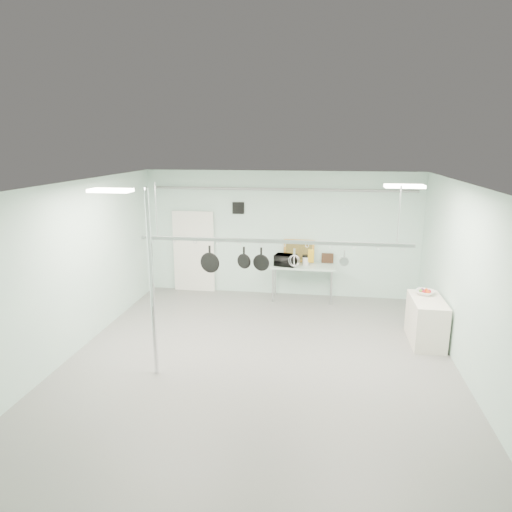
% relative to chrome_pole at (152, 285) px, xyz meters
% --- Properties ---
extents(floor, '(8.00, 8.00, 0.00)m').
position_rel_chrome_pole_xyz_m(floor, '(1.70, 0.60, -1.60)').
color(floor, gray).
rests_on(floor, ground).
extents(ceiling, '(7.00, 8.00, 0.02)m').
position_rel_chrome_pole_xyz_m(ceiling, '(1.70, 0.60, 1.59)').
color(ceiling, silver).
rests_on(ceiling, back_wall).
extents(back_wall, '(7.00, 0.02, 3.20)m').
position_rel_chrome_pole_xyz_m(back_wall, '(1.70, 4.59, 0.00)').
color(back_wall, silver).
rests_on(back_wall, floor).
extents(right_wall, '(0.02, 8.00, 3.20)m').
position_rel_chrome_pole_xyz_m(right_wall, '(5.19, 0.60, 0.00)').
color(right_wall, silver).
rests_on(right_wall, floor).
extents(door, '(1.10, 0.10, 2.20)m').
position_rel_chrome_pole_xyz_m(door, '(-0.60, 4.54, -0.55)').
color(door, silver).
rests_on(door, floor).
extents(wall_vent, '(0.30, 0.04, 0.30)m').
position_rel_chrome_pole_xyz_m(wall_vent, '(0.60, 4.57, 0.65)').
color(wall_vent, black).
rests_on(wall_vent, back_wall).
extents(conduit_pipe, '(6.60, 0.07, 0.07)m').
position_rel_chrome_pole_xyz_m(conduit_pipe, '(1.70, 4.50, 1.15)').
color(conduit_pipe, gray).
rests_on(conduit_pipe, back_wall).
extents(chrome_pole, '(0.08, 0.08, 3.20)m').
position_rel_chrome_pole_xyz_m(chrome_pole, '(0.00, 0.00, 0.00)').
color(chrome_pole, silver).
rests_on(chrome_pole, floor).
extents(prep_table, '(1.60, 0.70, 0.91)m').
position_rel_chrome_pole_xyz_m(prep_table, '(2.30, 4.20, -0.77)').
color(prep_table, '#A8C6B2').
rests_on(prep_table, floor).
extents(side_cabinet, '(0.60, 1.20, 0.90)m').
position_rel_chrome_pole_xyz_m(side_cabinet, '(4.85, 2.00, -1.15)').
color(side_cabinet, silver).
rests_on(side_cabinet, floor).
extents(pot_rack, '(4.80, 0.06, 1.00)m').
position_rel_chrome_pole_xyz_m(pot_rack, '(1.90, 0.90, 0.63)').
color(pot_rack, '#B7B7BC').
rests_on(pot_rack, ceiling).
extents(light_panel_left, '(0.65, 0.30, 0.05)m').
position_rel_chrome_pole_xyz_m(light_panel_left, '(-0.50, -0.20, 1.56)').
color(light_panel_left, white).
rests_on(light_panel_left, ceiling).
extents(light_panel_right, '(0.65, 0.30, 0.05)m').
position_rel_chrome_pole_xyz_m(light_panel_right, '(4.10, 1.20, 1.56)').
color(light_panel_right, white).
rests_on(light_panel_right, ceiling).
extents(microwave, '(0.58, 0.45, 0.28)m').
position_rel_chrome_pole_xyz_m(microwave, '(1.88, 4.08, -0.55)').
color(microwave, black).
rests_on(microwave, prep_table).
extents(coffee_canister, '(0.19, 0.19, 0.21)m').
position_rel_chrome_pole_xyz_m(coffee_canister, '(2.37, 4.20, -0.59)').
color(coffee_canister, silver).
rests_on(coffee_canister, prep_table).
extents(painting_large, '(0.79, 0.17, 0.58)m').
position_rel_chrome_pole_xyz_m(painting_large, '(2.18, 4.50, -0.41)').
color(painting_large, gold).
rests_on(painting_large, prep_table).
extents(painting_small, '(0.30, 0.09, 0.25)m').
position_rel_chrome_pole_xyz_m(painting_small, '(2.90, 4.50, -0.57)').
color(painting_small, '#311D11').
rests_on(painting_small, prep_table).
extents(fruit_bowl, '(0.47, 0.47, 0.09)m').
position_rel_chrome_pole_xyz_m(fruit_bowl, '(4.84, 2.29, -0.66)').
color(fruit_bowl, white).
rests_on(fruit_bowl, side_cabinet).
extents(skillet_left, '(0.38, 0.14, 0.49)m').
position_rel_chrome_pole_xyz_m(skillet_left, '(0.76, 0.90, 0.24)').
color(skillet_left, black).
rests_on(skillet_left, pot_rack).
extents(skillet_mid, '(0.27, 0.15, 0.37)m').
position_rel_chrome_pole_xyz_m(skillet_mid, '(1.39, 0.90, 0.30)').
color(skillet_mid, black).
rests_on(skillet_mid, pot_rack).
extents(skillet_right, '(0.30, 0.12, 0.42)m').
position_rel_chrome_pole_xyz_m(skillet_right, '(1.70, 0.90, 0.28)').
color(skillet_right, black).
rests_on(skillet_right, pot_rack).
extents(whisk, '(0.20, 0.20, 0.32)m').
position_rel_chrome_pole_xyz_m(whisk, '(2.28, 0.90, 0.32)').
color(whisk, '#AEADB2').
rests_on(whisk, pot_rack).
extents(grater, '(0.10, 0.05, 0.24)m').
position_rel_chrome_pole_xyz_m(grater, '(2.57, 0.90, 0.36)').
color(grater, gold).
rests_on(grater, pot_rack).
extents(saucepan, '(0.16, 0.09, 0.27)m').
position_rel_chrome_pole_xyz_m(saucepan, '(3.14, 0.90, 0.35)').
color(saucepan, '#B5B4B9').
rests_on(saucepan, pot_rack).
extents(fruit_cluster, '(0.24, 0.24, 0.09)m').
position_rel_chrome_pole_xyz_m(fruit_cluster, '(4.84, 2.29, -0.62)').
color(fruit_cluster, '#B2101D').
rests_on(fruit_cluster, fruit_bowl).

